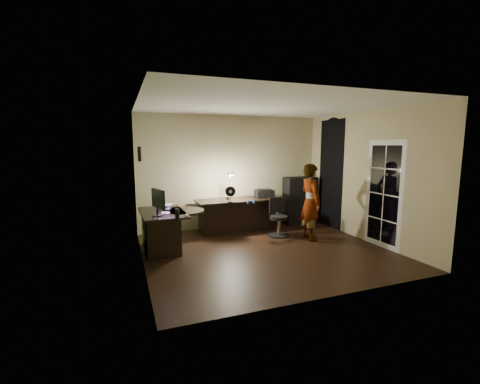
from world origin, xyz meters
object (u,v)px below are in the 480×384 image
object	(u,v)px
office_chair	(279,217)
desk_right	(240,215)
desk_left	(163,231)
person	(310,202)
cabinet	(300,200)
monitor	(157,206)

from	to	relation	value
office_chair	desk_right	bearing A→B (deg)	147.95
desk_left	person	bearing A→B (deg)	-8.61
desk_right	person	distance (m)	1.70
desk_right	cabinet	bearing A→B (deg)	4.35
cabinet	office_chair	distance (m)	1.35
desk_left	cabinet	distance (m)	3.67
cabinet	office_chair	world-z (taller)	cabinet
monitor	desk_left	bearing A→B (deg)	52.42
desk_left	monitor	size ratio (longest dim) A/B	2.46
desk_left	desk_right	size ratio (longest dim) A/B	0.64
cabinet	office_chair	xyz separation A→B (m)	(-1.03, -0.85, -0.18)
office_chair	desk_left	bearing A→B (deg)	-163.85
monitor	person	size ratio (longest dim) A/B	0.33
cabinet	person	size ratio (longest dim) A/B	0.74
desk_left	office_chair	xyz separation A→B (m)	(2.51, 0.07, 0.05)
desk_left	person	world-z (taller)	person
desk_right	monitor	distance (m)	2.33
desk_right	desk_left	bearing A→B (deg)	-157.97
desk_left	cabinet	size ratio (longest dim) A/B	1.08
monitor	office_chair	world-z (taller)	monitor
desk_left	cabinet	bearing A→B (deg)	13.21
monitor	person	xyz separation A→B (m)	(3.14, -0.05, -0.11)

